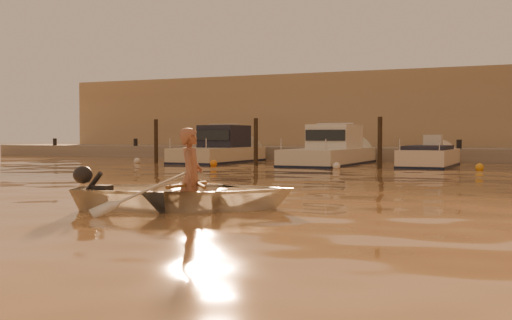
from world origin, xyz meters
The scene contains 18 objects.
ground_plane centered at (0.00, 0.00, 0.00)m, with size 160.00×160.00×0.00m, color brown.
dinghy centered at (-0.06, -1.08, 0.28)m, with size 2.74×3.83×0.79m, color silver.
person centered at (0.03, -1.05, 0.56)m, with size 0.63×0.41×1.72m, color #945F4A.
outboard_motor centered at (-1.45, -1.64, 0.28)m, with size 0.90×0.40×0.70m, color black, non-canonical shape.
oar_port centered at (0.17, -0.99, 0.42)m, with size 0.06×0.06×2.10m, color brown.
oar_starboard centered at (-0.01, -1.07, 0.42)m, with size 0.06×0.06×2.10m, color brown.
moored_boat_1 centered at (-8.45, 16.00, 0.62)m, with size 2.25×6.71×1.75m, color beige, non-canonical shape.
moored_boat_2 centered at (-2.94, 16.00, 0.62)m, with size 2.32×7.77×1.75m, color silver, non-canonical shape.
moored_boat_3 centered at (1.32, 16.00, 0.22)m, with size 1.85×5.42×0.95m, color beige, non-canonical shape.
piling_0 centered at (-10.50, 13.80, 0.90)m, with size 0.18×0.18×2.20m, color #2D2319.
piling_1 centered at (-5.50, 13.80, 0.90)m, with size 0.18×0.18×2.20m, color #2D2319.
piling_2 centered at (-0.20, 13.80, 0.90)m, with size 0.18×0.18×2.20m, color #2D2319.
fender_a centered at (-11.24, 13.36, 0.10)m, with size 0.30×0.30×0.30m, color silver.
fender_b centered at (-7.00, 12.82, 0.10)m, with size 0.30×0.30×0.30m, color orange.
fender_c centered at (-1.59, 12.63, 0.10)m, with size 0.30×0.30×0.30m, color white.
fender_d centered at (3.47, 14.02, 0.10)m, with size 0.30×0.30×0.30m, color orange.
quay centered at (0.00, 21.50, 0.15)m, with size 52.00×4.00×1.00m, color gray.
waterfront_building centered at (0.00, 27.00, 2.40)m, with size 46.00×7.00×4.80m, color #9E8466.
Camera 1 is at (5.76, -10.83, 1.31)m, focal length 45.00 mm.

